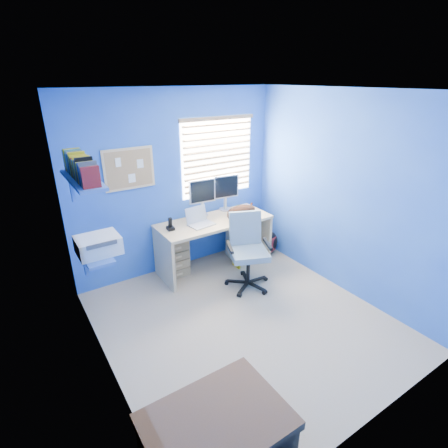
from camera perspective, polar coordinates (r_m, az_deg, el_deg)
floor at (r=4.20m, az=3.26°, el=-15.44°), size 3.00×3.20×0.00m
ceiling at (r=3.30m, az=4.29°, el=21.01°), size 3.00×3.20×0.00m
wall_back at (r=4.87m, az=-7.68°, el=6.54°), size 3.00×0.01×2.50m
wall_front at (r=2.62m, az=25.44°, el=-10.80°), size 3.00×0.01×2.50m
wall_left at (r=3.00m, az=-20.09°, el=-5.53°), size 0.01×3.20×2.50m
wall_right at (r=4.58m, az=19.00°, el=4.42°), size 0.01×3.20×2.50m
desk at (r=5.07m, az=-1.54°, el=-3.24°), size 1.63×0.65×0.74m
laptop at (r=4.72m, az=-3.74°, el=1.06°), size 0.36×0.30×0.22m
monitor_left at (r=5.02m, az=-3.65°, el=4.34°), size 0.41×0.15×0.54m
monitor_right at (r=5.22m, az=0.20°, el=5.12°), size 0.41×0.17×0.54m
phone at (r=4.64m, az=-8.78°, el=0.05°), size 0.10×0.12×0.17m
mug at (r=5.20m, az=2.50°, el=2.45°), size 0.10×0.09×0.10m
cd_spindle at (r=5.32m, az=3.58°, el=2.77°), size 0.13×0.13×0.07m
cat at (r=5.03m, az=2.85°, el=2.13°), size 0.52×0.40×0.17m
tower_pc at (r=5.34m, az=2.18°, el=-3.56°), size 0.25×0.46×0.45m
drawer_boxes at (r=4.96m, az=-8.09°, el=-5.41°), size 0.35×0.28×0.54m
yellow_book at (r=5.17m, az=2.18°, el=-5.81°), size 0.03×0.17×0.24m
backpack at (r=5.58m, az=7.27°, el=-2.98°), size 0.38×0.34×0.37m
bed_corner at (r=2.92m, az=-1.18°, el=-31.85°), size 0.94×0.67×0.45m
office_chair at (r=4.65m, az=3.85°, el=-5.89°), size 0.75×0.75×0.98m
window_blinds at (r=5.07m, az=-0.97°, el=10.91°), size 1.15×0.05×1.10m
corkboard at (r=4.54m, az=-15.23°, el=8.68°), size 0.64×0.02×0.52m
wall_shelves at (r=3.63m, az=-21.21°, el=2.47°), size 0.42×0.90×1.05m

